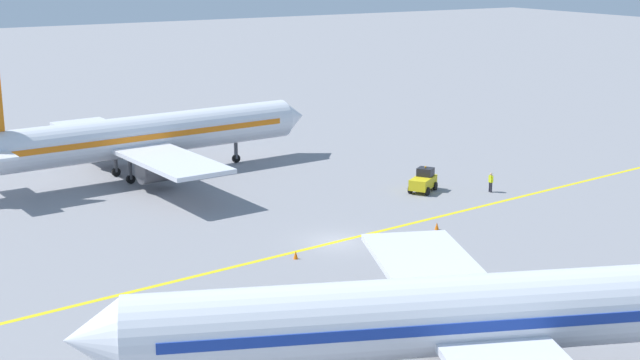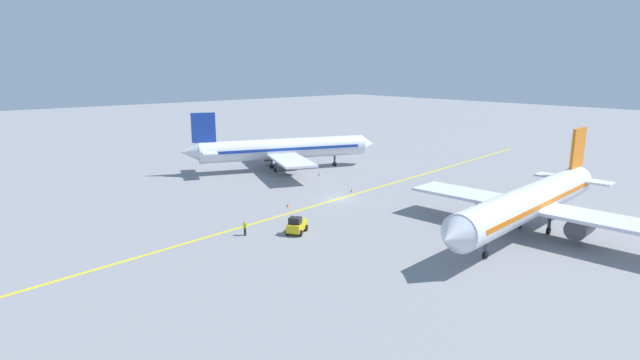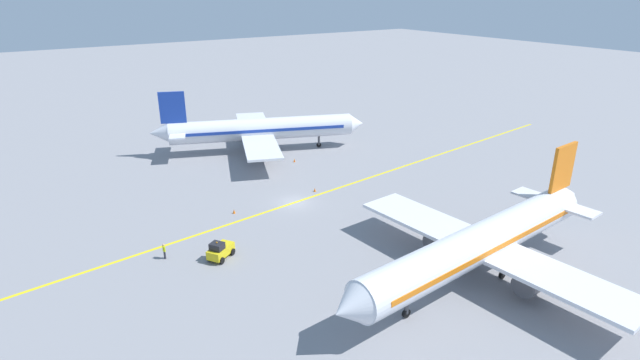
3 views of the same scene
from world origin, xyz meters
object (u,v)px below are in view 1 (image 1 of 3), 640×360
(airplane_adjacent_stand, at_px, (138,137))
(baggage_tug_white, at_px, (423,181))
(airplane_at_gate, at_px, (469,316))
(traffic_cone_near_nose, at_px, (437,226))
(ground_crew_worker, at_px, (491,182))
(traffic_cone_by_wingtip, at_px, (296,255))
(traffic_cone_mid_apron, at_px, (341,332))

(airplane_adjacent_stand, distance_m, baggage_tug_white, 25.65)
(airplane_at_gate, relative_size, airplane_adjacent_stand, 0.96)
(airplane_at_gate, relative_size, traffic_cone_near_nose, 62.06)
(airplane_adjacent_stand, relative_size, baggage_tug_white, 10.67)
(ground_crew_worker, distance_m, traffic_cone_near_nose, 12.07)
(baggage_tug_white, height_order, traffic_cone_by_wingtip, baggage_tug_white)
(baggage_tug_white, distance_m, traffic_cone_near_nose, 10.78)
(baggage_tug_white, bearing_deg, traffic_cone_near_nose, 148.20)
(airplane_at_gate, distance_m, traffic_cone_near_nose, 24.99)
(airplane_adjacent_stand, height_order, traffic_cone_near_nose, airplane_adjacent_stand)
(traffic_cone_near_nose, bearing_deg, traffic_cone_mid_apron, 127.59)
(airplane_adjacent_stand, xyz_separation_m, traffic_cone_by_wingtip, (-26.41, -1.38, -3.43))
(airplane_at_gate, relative_size, baggage_tug_white, 10.24)
(airplane_adjacent_stand, xyz_separation_m, baggage_tug_white, (-16.93, -19.07, -2.81))
(ground_crew_worker, xyz_separation_m, traffic_cone_mid_apron, (-18.34, 26.38, -0.63))
(baggage_tug_white, bearing_deg, airplane_at_gate, 146.08)
(ground_crew_worker, xyz_separation_m, traffic_cone_near_nose, (-6.05, 10.42, -0.63))
(traffic_cone_by_wingtip, bearing_deg, traffic_cone_near_nose, -88.42)
(airplane_at_gate, bearing_deg, airplane_adjacent_stand, -0.92)
(baggage_tug_white, xyz_separation_m, ground_crew_worker, (-3.09, -4.75, 0.01))
(airplane_at_gate, xyz_separation_m, airplane_adjacent_stand, (46.39, -0.75, 0.00))
(airplane_at_gate, distance_m, traffic_cone_mid_apron, 8.92)
(traffic_cone_near_nose, bearing_deg, airplane_at_gate, 145.15)
(airplane_at_gate, bearing_deg, baggage_tug_white, -33.92)
(baggage_tug_white, bearing_deg, traffic_cone_mid_apron, 134.73)
(airplane_at_gate, height_order, traffic_cone_by_wingtip, airplane_at_gate)
(baggage_tug_white, distance_m, ground_crew_worker, 5.67)
(airplane_adjacent_stand, relative_size, traffic_cone_near_nose, 64.63)
(airplane_at_gate, relative_size, ground_crew_worker, 20.32)
(traffic_cone_mid_apron, bearing_deg, ground_crew_worker, -55.20)
(traffic_cone_by_wingtip, bearing_deg, ground_crew_worker, -74.11)
(ground_crew_worker, relative_size, traffic_cone_mid_apron, 3.05)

